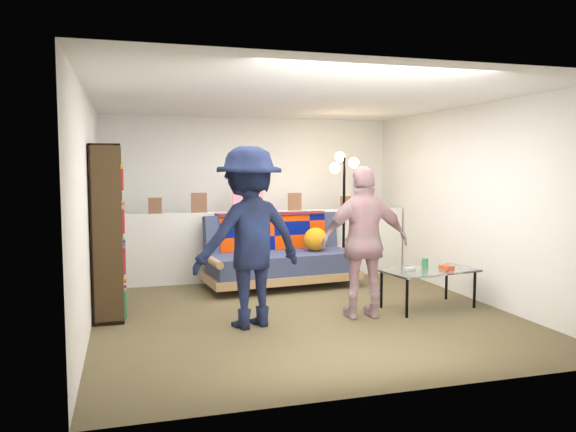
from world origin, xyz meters
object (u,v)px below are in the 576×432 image
at_px(futon_sofa, 281,256).
at_px(person_right, 365,242).
at_px(bookshelf, 108,236).
at_px(coffee_table, 429,272).
at_px(floor_lamp, 343,190).
at_px(person_left, 249,237).

distance_m(futon_sofa, person_right, 1.92).
xyz_separation_m(futon_sofa, bookshelf, (-2.23, -0.92, 0.46)).
bearing_deg(coffee_table, floor_lamp, 101.95).
xyz_separation_m(person_left, person_right, (1.27, -0.03, -0.10)).
bearing_deg(person_right, floor_lamp, -99.25).
bearing_deg(futon_sofa, coffee_table, -50.89).
height_order(coffee_table, person_right, person_right).
height_order(futon_sofa, coffee_table, futon_sofa).
bearing_deg(floor_lamp, person_right, -104.89).
height_order(futon_sofa, person_left, person_left).
bearing_deg(person_left, futon_sofa, -130.58).
height_order(bookshelf, coffee_table, bookshelf).
bearing_deg(futon_sofa, person_left, -114.81).
relative_size(bookshelf, person_left, 1.02).
relative_size(person_left, person_right, 1.12).
bearing_deg(person_right, coffee_table, -163.24).
relative_size(futon_sofa, coffee_table, 1.84).
xyz_separation_m(floor_lamp, person_left, (-1.79, -1.91, -0.39)).
xyz_separation_m(bookshelf, floor_lamp, (3.19, 1.05, 0.44)).
relative_size(bookshelf, person_right, 1.14).
distance_m(coffee_table, person_left, 2.22).
bearing_deg(floor_lamp, person_left, -133.15).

